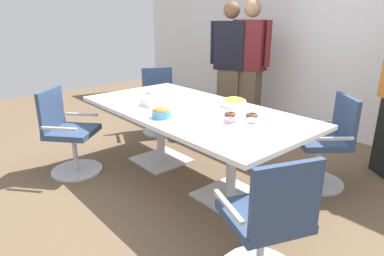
# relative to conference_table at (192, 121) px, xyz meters

# --- Properties ---
(ground_plane) EXTENTS (10.00, 10.00, 0.01)m
(ground_plane) POSITION_rel_conference_table_xyz_m (0.00, 0.00, -0.63)
(ground_plane) COLOR brown
(back_wall) EXTENTS (8.00, 0.10, 2.80)m
(back_wall) POSITION_rel_conference_table_xyz_m (0.00, 2.40, 0.77)
(back_wall) COLOR white
(back_wall) RESTS_ON ground
(conference_table) EXTENTS (2.40, 1.20, 0.75)m
(conference_table) POSITION_rel_conference_table_xyz_m (0.00, 0.00, 0.00)
(conference_table) COLOR white
(conference_table) RESTS_ON ground
(office_chair_0) EXTENTS (0.76, 0.76, 0.91)m
(office_chair_0) POSITION_rel_conference_table_xyz_m (-0.98, -0.90, -0.22)
(office_chair_0) COLOR silver
(office_chair_0) RESTS_ON ground
(office_chair_1) EXTENTS (0.70, 0.70, 0.91)m
(office_chair_1) POSITION_rel_conference_table_xyz_m (1.41, -0.61, -0.22)
(office_chair_1) COLOR silver
(office_chair_1) RESTS_ON ground
(office_chair_2) EXTENTS (0.76, 0.76, 0.91)m
(office_chair_2) POSITION_rel_conference_table_xyz_m (0.97, 0.91, -0.22)
(office_chair_2) COLOR silver
(office_chair_2) RESTS_ON ground
(office_chair_3) EXTENTS (0.71, 0.71, 0.91)m
(office_chair_3) POSITION_rel_conference_table_xyz_m (-1.41, 0.62, -0.22)
(office_chair_3) COLOR silver
(office_chair_3) RESTS_ON ground
(person_standing_0) EXTENTS (0.58, 0.39, 1.81)m
(person_standing_0) POSITION_rel_conference_table_xyz_m (-0.97, 1.58, 0.32)
(person_standing_0) COLOR brown
(person_standing_0) RESTS_ON ground
(person_standing_1) EXTENTS (0.61, 0.29, 1.83)m
(person_standing_1) POSITION_rel_conference_table_xyz_m (-0.71, 1.72, 0.33)
(person_standing_1) COLOR brown
(person_standing_1) RESTS_ON ground
(snack_bowl_pretzels) EXTENTS (0.18, 0.18, 0.10)m
(snack_bowl_pretzels) POSITION_rel_conference_table_xyz_m (0.03, -0.40, 0.17)
(snack_bowl_pretzels) COLOR #4C9EC6
(snack_bowl_pretzels) RESTS_ON conference_table
(snack_bowl_chips_yellow) EXTENTS (0.24, 0.24, 0.10)m
(snack_bowl_chips_yellow) POSITION_rel_conference_table_xyz_m (0.21, 0.38, 0.17)
(snack_bowl_chips_yellow) COLOR white
(snack_bowl_chips_yellow) RESTS_ON conference_table
(donut_platter) EXTENTS (0.37, 0.36, 0.04)m
(donut_platter) POSITION_rel_conference_table_xyz_m (0.56, 0.08, 0.14)
(donut_platter) COLOR white
(donut_platter) RESTS_ON conference_table
(plate_stack) EXTENTS (0.23, 0.23, 0.04)m
(plate_stack) POSITION_rel_conference_table_xyz_m (-0.81, 0.15, 0.14)
(plate_stack) COLOR white
(plate_stack) RESTS_ON conference_table
(napkin_pile) EXTENTS (0.19, 0.19, 0.08)m
(napkin_pile) POSITION_rel_conference_table_xyz_m (-0.37, -0.22, 0.17)
(napkin_pile) COLOR white
(napkin_pile) RESTS_ON conference_table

